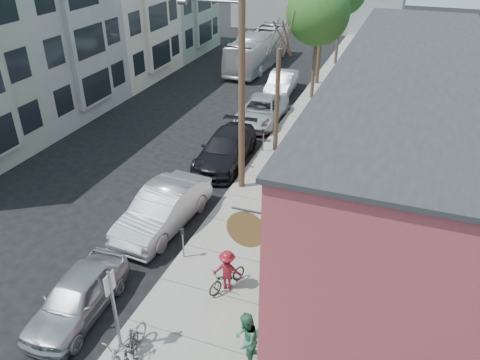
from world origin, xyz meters
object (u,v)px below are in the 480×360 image
(cyclist, at_px, (227,270))
(bus, at_px, (258,50))
(parked_bike_b, at_px, (127,345))
(car_4, at_px, (282,83))
(parking_meter_far, at_px, (263,137))
(utility_pole_near, at_px, (240,74))
(patio_chair_b, at_px, (264,333))
(car_2, at_px, (226,149))
(parked_bike_a, at_px, (130,351))
(sign_post, at_px, (113,303))
(patio_chair_a, at_px, (270,312))
(car_3, at_px, (261,110))
(car_1, at_px, (163,209))
(patron_grey, at_px, (268,249))
(tree_leafy_mid, at_px, (318,14))
(car_0, at_px, (77,296))
(parking_meter_near, at_px, (183,238))
(patron_green, at_px, (246,339))
(tree_bare, at_px, (277,102))

(cyclist, height_order, bus, bus)
(parked_bike_b, bearing_deg, car_4, 96.78)
(parking_meter_far, height_order, utility_pole_near, utility_pole_near)
(patio_chair_b, distance_m, parked_bike_b, 3.87)
(parked_bike_b, height_order, car_2, car_2)
(utility_pole_near, xyz_separation_m, parked_bike_a, (0.55, -10.22, -4.79))
(sign_post, bearing_deg, patio_chair_a, 32.01)
(cyclist, height_order, car_3, cyclist)
(patio_chair_b, relative_size, parked_bike_b, 0.45)
(patio_chair_a, height_order, car_1, car_1)
(patio_chair_b, bearing_deg, patron_grey, 110.79)
(tree_leafy_mid, height_order, car_0, tree_leafy_mid)
(car_0, xyz_separation_m, car_2, (0.46, 11.23, 0.07))
(parking_meter_near, relative_size, bus, 0.12)
(car_4, bearing_deg, bus, 118.10)
(patio_chair_a, relative_size, patron_green, 0.51)
(tree_bare, xyz_separation_m, parked_bike_a, (0.14, -14.43, -2.20))
(parking_meter_far, bearing_deg, parking_meter_near, -90.00)
(tree_leafy_mid, distance_m, cyclist, 20.00)
(cyclist, distance_m, car_2, 9.35)
(patio_chair_b, distance_m, bus, 29.09)
(parking_meter_near, distance_m, car_4, 19.00)
(patron_green, xyz_separation_m, car_3, (-5.11, 17.03, -0.28))
(patio_chair_b, bearing_deg, tree_bare, 110.60)
(utility_pole_near, relative_size, parked_bike_b, 5.06)
(utility_pole_near, height_order, patron_grey, utility_pole_near)
(parked_bike_a, distance_m, car_3, 18.30)
(car_3, distance_m, car_4, 5.42)
(utility_pole_near, bearing_deg, bus, 106.06)
(car_2, distance_m, car_3, 5.78)
(patron_grey, height_order, parked_bike_b, patron_grey)
(parking_meter_far, xyz_separation_m, car_3, (-1.45, 4.16, -0.26))
(parking_meter_near, bearing_deg, car_3, 96.12)
(bus, bearing_deg, parking_meter_near, -76.91)
(parking_meter_far, distance_m, car_0, 12.99)
(cyclist, height_order, car_4, cyclist)
(parking_meter_near, bearing_deg, bus, 102.28)
(car_2, height_order, car_4, car_2)
(parking_meter_far, relative_size, tree_leafy_mid, 0.17)
(car_0, xyz_separation_m, car_3, (0.46, 17.01, 0.01))
(patio_chair_a, bearing_deg, utility_pole_near, 112.30)
(cyclist, relative_size, car_2, 0.28)
(utility_pole_near, xyz_separation_m, parked_bike_b, (0.40, -10.14, -4.74))
(patio_chair_b, height_order, cyclist, cyclist)
(patio_chair_a, xyz_separation_m, patron_grey, (-0.76, 2.27, 0.52))
(cyclist, bearing_deg, sign_post, 46.72)
(patron_green, bearing_deg, parking_meter_far, -168.57)
(car_0, distance_m, car_4, 22.42)
(sign_post, relative_size, patron_green, 1.63)
(patio_chair_a, bearing_deg, car_2, 114.67)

